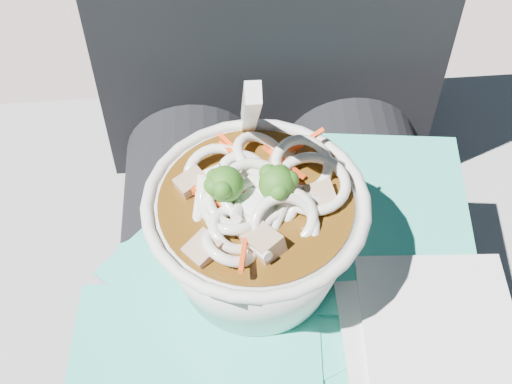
{
  "coord_description": "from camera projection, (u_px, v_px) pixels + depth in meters",
  "views": [
    {
      "loc": [
        -0.05,
        -0.28,
        1.09
      ],
      "look_at": [
        -0.03,
        0.02,
        0.71
      ],
      "focal_mm": 50.0,
      "sensor_mm": 36.0,
      "label": 1
    }
  ],
  "objects": [
    {
      "name": "plastic_bag",
      "position": [
        282.0,
        292.0,
        0.56
      ],
      "size": [
        0.34,
        0.37,
        0.02
      ],
      "color": "#2CB79C",
      "rests_on": "lap"
    },
    {
      "name": "napkins",
      "position": [
        430.0,
        335.0,
        0.53
      ],
      "size": [
        0.13,
        0.14,
        0.01
      ],
      "color": "silver",
      "rests_on": "plastic_bag"
    },
    {
      "name": "stone_ledge",
      "position": [
        272.0,
        342.0,
        0.95
      ],
      "size": [
        1.01,
        0.53,
        0.45
      ],
      "primitive_type": "cube",
      "rotation": [
        0.0,
        0.0,
        0.03
      ],
      "color": "gray",
      "rests_on": "ground"
    },
    {
      "name": "person_body",
      "position": [
        282.0,
        239.0,
        0.66
      ],
      "size": [
        0.34,
        0.94,
        0.99
      ],
      "color": "black",
      "rests_on": "ground"
    },
    {
      "name": "udon_bowl",
      "position": [
        256.0,
        228.0,
        0.52
      ],
      "size": [
        0.16,
        0.16,
        0.2
      ],
      "color": "silver",
      "rests_on": "plastic_bag"
    },
    {
      "name": "lap",
      "position": [
        290.0,
        343.0,
        0.62
      ],
      "size": [
        0.31,
        0.48,
        0.14
      ],
      "color": "black",
      "rests_on": "stone_ledge"
    }
  ]
}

